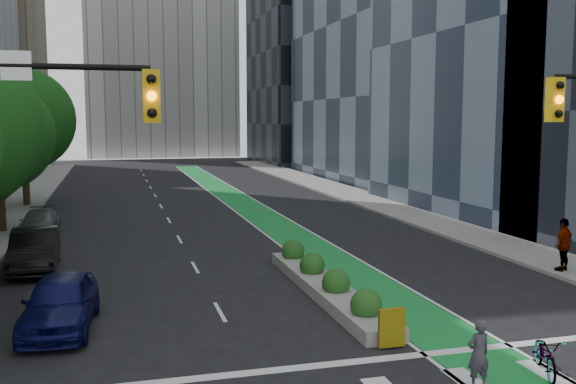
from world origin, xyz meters
TOP-DOWN VIEW (x-y plane):
  - ground at (0.00, 0.00)m, footprint 160.00×160.00m
  - sidewalk_right at (11.80, 25.00)m, footprint 3.60×90.00m
  - bike_lane_paint at (3.00, 30.00)m, footprint 2.20×70.00m
  - building_dark_end at (20.00, 68.00)m, footprint 14.00×18.00m
  - tree_far at (-11.00, 32.00)m, footprint 6.60×6.60m
  - median_planter at (1.20, 7.04)m, footprint 1.20×10.26m
  - bicycle at (3.90, -0.64)m, footprint 1.25×1.86m
  - cyclist at (2.00, -0.89)m, footprint 0.59×0.42m
  - parked_car_left_near at (-7.00, 5.59)m, footprint 2.18×4.61m
  - parked_car_left_mid at (-8.48, 13.21)m, footprint 1.82×4.82m
  - parked_car_left_far at (-9.14, 21.13)m, footprint 1.87×4.28m
  - pedestrian_far at (10.60, 7.24)m, footprint 1.26×0.92m

SIDE VIEW (x-z plane):
  - ground at x=0.00m, z-range 0.00..0.00m
  - bike_lane_paint at x=3.00m, z-range 0.00..0.01m
  - sidewalk_right at x=11.80m, z-range 0.00..0.15m
  - median_planter at x=1.20m, z-range -0.18..0.92m
  - bicycle at x=3.90m, z-range 0.00..0.92m
  - parked_car_left_far at x=-9.14m, z-range 0.00..1.22m
  - parked_car_left_near at x=-7.00m, z-range 0.00..1.52m
  - cyclist at x=2.00m, z-range 0.00..1.53m
  - parked_car_left_mid at x=-8.48m, z-range 0.00..1.57m
  - pedestrian_far at x=10.60m, z-range 0.15..2.13m
  - tree_far at x=-11.00m, z-range 1.19..10.20m
  - building_dark_end at x=20.00m, z-range 0.00..28.00m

